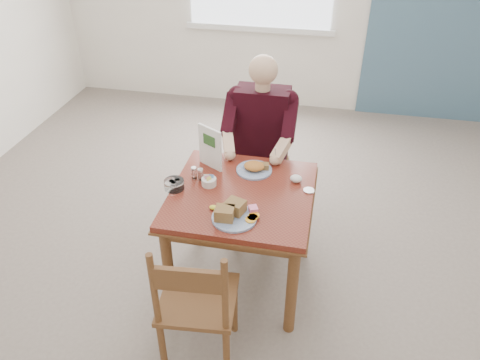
% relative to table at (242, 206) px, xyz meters
% --- Properties ---
extents(floor, '(6.00, 6.00, 0.00)m').
position_rel_table_xyz_m(floor, '(0.00, 0.00, -0.64)').
color(floor, '#6E6059').
rests_on(floor, ground).
extents(lemon_wedge, '(0.05, 0.04, 0.03)m').
position_rel_table_xyz_m(lemon_wedge, '(-0.13, -0.21, 0.13)').
color(lemon_wedge, yellow).
rests_on(lemon_wedge, table).
extents(napkin, '(0.10, 0.09, 0.05)m').
position_rel_table_xyz_m(napkin, '(0.33, 0.19, 0.14)').
color(napkin, white).
rests_on(napkin, table).
extents(metal_dish, '(0.08, 0.08, 0.01)m').
position_rel_table_xyz_m(metal_dish, '(0.42, 0.10, 0.12)').
color(metal_dish, silver).
rests_on(metal_dish, table).
extents(table, '(0.92, 0.92, 0.75)m').
position_rel_table_xyz_m(table, '(0.00, 0.00, 0.00)').
color(table, maroon).
rests_on(table, ground).
extents(chair_far, '(0.42, 0.42, 0.95)m').
position_rel_table_xyz_m(chair_far, '(0.00, 0.80, -0.16)').
color(chair_far, brown).
rests_on(chair_far, ground).
extents(chair_near, '(0.46, 0.46, 0.95)m').
position_rel_table_xyz_m(chair_near, '(-0.11, -0.71, -0.16)').
color(chair_near, brown).
rests_on(chair_near, ground).
extents(diner, '(0.53, 0.56, 1.39)m').
position_rel_table_xyz_m(diner, '(0.00, 0.71, 0.17)').
color(diner, tan).
rests_on(diner, chair_far).
extents(near_plate, '(0.30, 0.29, 0.09)m').
position_rel_table_xyz_m(near_plate, '(0.00, -0.26, 0.14)').
color(near_plate, white).
rests_on(near_plate, table).
extents(far_plate, '(0.27, 0.27, 0.07)m').
position_rel_table_xyz_m(far_plate, '(0.04, 0.26, 0.14)').
color(far_plate, white).
rests_on(far_plate, table).
extents(caddy, '(0.12, 0.12, 0.07)m').
position_rel_table_xyz_m(caddy, '(-0.22, 0.04, 0.14)').
color(caddy, white).
rests_on(caddy, table).
extents(shakers, '(0.09, 0.05, 0.08)m').
position_rel_table_xyz_m(shakers, '(-0.32, 0.09, 0.15)').
color(shakers, white).
rests_on(shakers, table).
extents(creamer, '(0.15, 0.15, 0.06)m').
position_rel_table_xyz_m(creamer, '(-0.43, -0.05, 0.14)').
color(creamer, white).
rests_on(creamer, table).
extents(menu, '(0.18, 0.12, 0.30)m').
position_rel_table_xyz_m(menu, '(-0.27, 0.26, 0.26)').
color(menu, white).
rests_on(menu, table).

